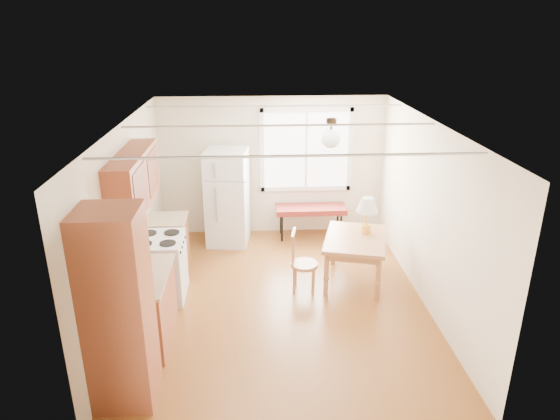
{
  "coord_description": "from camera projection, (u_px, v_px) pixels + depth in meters",
  "views": [
    {
      "loc": [
        -0.35,
        -6.15,
        3.7
      ],
      "look_at": [
        0.03,
        0.55,
        1.15
      ],
      "focal_mm": 32.0,
      "sensor_mm": 36.0,
      "label": 1
    }
  ],
  "objects": [
    {
      "name": "chair",
      "position": [
        299.0,
        258.0,
        7.17
      ],
      "size": [
        0.42,
        0.41,
        0.9
      ],
      "rotation": [
        0.0,
        0.0,
        -0.17
      ],
      "color": "#995F3B",
      "rests_on": "ground"
    },
    {
      "name": "pendant_light",
      "position": [
        331.0,
        137.0,
        6.69
      ],
      "size": [
        0.26,
        0.26,
        0.4
      ],
      "color": "#2E2114",
      "rests_on": "room_shell"
    },
    {
      "name": "kitchen_run",
      "position": [
        143.0,
        271.0,
        6.09
      ],
      "size": [
        0.65,
        3.4,
        2.2
      ],
      "color": "brown",
      "rests_on": "ground"
    },
    {
      "name": "table_lamp",
      "position": [
        367.0,
        208.0,
        7.35
      ],
      "size": [
        0.32,
        0.32,
        0.55
      ],
      "rotation": [
        0.0,
        0.0,
        0.26
      ],
      "color": "gold",
      "rests_on": "dining_table"
    },
    {
      "name": "dining_table",
      "position": [
        355.0,
        244.0,
        7.37
      ],
      "size": [
        1.13,
        1.33,
        0.72
      ],
      "rotation": [
        0.0,
        0.0,
        -0.26
      ],
      "color": "#995F3B",
      "rests_on": "ground"
    },
    {
      "name": "room_shell",
      "position": [
        280.0,
        218.0,
        6.63
      ],
      "size": [
        4.6,
        5.6,
        2.62
      ],
      "color": "#5F3213",
      "rests_on": "ground"
    },
    {
      "name": "coffee_maker",
      "position": [
        131.0,
        279.0,
        5.49
      ],
      "size": [
        0.22,
        0.27,
        0.37
      ],
      "rotation": [
        0.0,
        0.0,
        -0.15
      ],
      "color": "black",
      "rests_on": "kitchen_run"
    },
    {
      "name": "kettle",
      "position": [
        145.0,
        252.0,
        6.26
      ],
      "size": [
        0.11,
        0.11,
        0.2
      ],
      "color": "red",
      "rests_on": "kitchen_run"
    },
    {
      "name": "refrigerator",
      "position": [
        227.0,
        197.0,
        8.63
      ],
      "size": [
        0.78,
        0.78,
        1.68
      ],
      "rotation": [
        0.0,
        0.0,
        -0.13
      ],
      "color": "silver",
      "rests_on": "ground"
    },
    {
      "name": "bench",
      "position": [
        311.0,
        210.0,
        8.96
      ],
      "size": [
        1.26,
        0.46,
        0.58
      ],
      "rotation": [
        0.0,
        0.0,
        0.0
      ],
      "color": "maroon",
      "rests_on": "ground"
    },
    {
      "name": "window_unit",
      "position": [
        306.0,
        150.0,
        8.86
      ],
      "size": [
        1.64,
        0.05,
        1.51
      ],
      "color": "white",
      "rests_on": "room_shell"
    }
  ]
}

